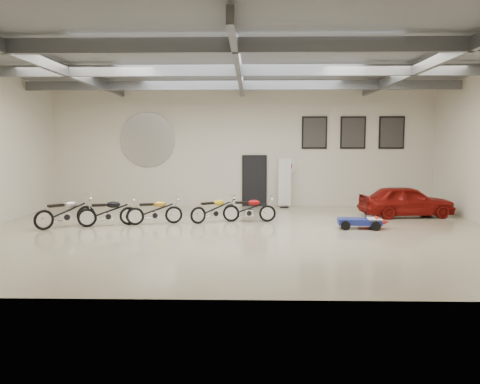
{
  "coord_description": "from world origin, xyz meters",
  "views": [
    {
      "loc": [
        0.34,
        -13.75,
        2.67
      ],
      "look_at": [
        0.0,
        1.2,
        1.1
      ],
      "focal_mm": 35.0,
      "sensor_mm": 36.0,
      "label": 1
    }
  ],
  "objects_px": {
    "motorcycle_gold": "(155,210)",
    "motorcycle_yellow": "(215,209)",
    "motorcycle_black": "(108,211)",
    "vintage_car": "(406,201)",
    "banner_stand": "(285,184)",
    "motorcycle_silver": "(65,212)",
    "motorcycle_red": "(249,208)",
    "go_kart": "(364,219)"
  },
  "relations": [
    {
      "from": "motorcycle_black",
      "to": "go_kart",
      "type": "xyz_separation_m",
      "value": [
        8.13,
        -0.28,
        -0.19
      ]
    },
    {
      "from": "motorcycle_red",
      "to": "banner_stand",
      "type": "bearing_deg",
      "value": 67.39
    },
    {
      "from": "motorcycle_silver",
      "to": "go_kart",
      "type": "distance_m",
      "value": 9.41
    },
    {
      "from": "motorcycle_yellow",
      "to": "go_kart",
      "type": "xyz_separation_m",
      "value": [
        4.76,
        -1.09,
        -0.17
      ]
    },
    {
      "from": "motorcycle_silver",
      "to": "motorcycle_red",
      "type": "xyz_separation_m",
      "value": [
        5.83,
        1.21,
        -0.05
      ]
    },
    {
      "from": "motorcycle_black",
      "to": "vintage_car",
      "type": "bearing_deg",
      "value": -6.98
    },
    {
      "from": "motorcycle_red",
      "to": "motorcycle_yellow",
      "type": "bearing_deg",
      "value": -174.41
    },
    {
      "from": "banner_stand",
      "to": "motorcycle_red",
      "type": "distance_m",
      "value": 3.85
    },
    {
      "from": "motorcycle_red",
      "to": "motorcycle_black",
      "type": "bearing_deg",
      "value": -168.78
    },
    {
      "from": "motorcycle_yellow",
      "to": "go_kart",
      "type": "bearing_deg",
      "value": -45.7
    },
    {
      "from": "vintage_car",
      "to": "motorcycle_black",
      "type": "bearing_deg",
      "value": 95.41
    },
    {
      "from": "motorcycle_black",
      "to": "go_kart",
      "type": "bearing_deg",
      "value": -21.03
    },
    {
      "from": "banner_stand",
      "to": "motorcycle_yellow",
      "type": "distance_m",
      "value": 4.52
    },
    {
      "from": "motorcycle_gold",
      "to": "motorcycle_yellow",
      "type": "relative_size",
      "value": 1.01
    },
    {
      "from": "banner_stand",
      "to": "go_kart",
      "type": "xyz_separation_m",
      "value": [
        2.14,
        -4.73,
        -0.7
      ]
    },
    {
      "from": "motorcycle_black",
      "to": "motorcycle_gold",
      "type": "relative_size",
      "value": 1.03
    },
    {
      "from": "motorcycle_gold",
      "to": "motorcycle_yellow",
      "type": "height_order",
      "value": "motorcycle_gold"
    },
    {
      "from": "motorcycle_black",
      "to": "go_kart",
      "type": "distance_m",
      "value": 8.14
    },
    {
      "from": "banner_stand",
      "to": "motorcycle_gold",
      "type": "distance_m",
      "value": 6.15
    },
    {
      "from": "motorcycle_black",
      "to": "motorcycle_gold",
      "type": "bearing_deg",
      "value": -5.26
    },
    {
      "from": "motorcycle_black",
      "to": "motorcycle_red",
      "type": "distance_m",
      "value": 4.64
    },
    {
      "from": "motorcycle_black",
      "to": "motorcycle_red",
      "type": "relative_size",
      "value": 1.05
    },
    {
      "from": "motorcycle_silver",
      "to": "motorcycle_red",
      "type": "height_order",
      "value": "motorcycle_silver"
    },
    {
      "from": "motorcycle_silver",
      "to": "motorcycle_black",
      "type": "bearing_deg",
      "value": -33.3
    },
    {
      "from": "motorcycle_red",
      "to": "vintage_car",
      "type": "height_order",
      "value": "vintage_car"
    },
    {
      "from": "motorcycle_silver",
      "to": "banner_stand",
      "type": "bearing_deg",
      "value": -12.54
    },
    {
      "from": "motorcycle_gold",
      "to": "motorcycle_silver",
      "type": "bearing_deg",
      "value": 176.09
    },
    {
      "from": "motorcycle_silver",
      "to": "motorcycle_gold",
      "type": "height_order",
      "value": "motorcycle_silver"
    },
    {
      "from": "motorcycle_gold",
      "to": "motorcycle_yellow",
      "type": "bearing_deg",
      "value": -3.78
    },
    {
      "from": "motorcycle_black",
      "to": "motorcycle_yellow",
      "type": "distance_m",
      "value": 3.47
    },
    {
      "from": "motorcycle_yellow",
      "to": "motorcycle_black",
      "type": "bearing_deg",
      "value": 160.65
    },
    {
      "from": "motorcycle_yellow",
      "to": "motorcycle_red",
      "type": "relative_size",
      "value": 1.0
    },
    {
      "from": "motorcycle_black",
      "to": "motorcycle_yellow",
      "type": "relative_size",
      "value": 1.05
    },
    {
      "from": "motorcycle_yellow",
      "to": "motorcycle_red",
      "type": "bearing_deg",
      "value": -26.89
    },
    {
      "from": "banner_stand",
      "to": "motorcycle_black",
      "type": "relative_size",
      "value": 1.07
    },
    {
      "from": "motorcycle_gold",
      "to": "vintage_car",
      "type": "bearing_deg",
      "value": -5.22
    },
    {
      "from": "motorcycle_silver",
      "to": "motorcycle_black",
      "type": "xyz_separation_m",
      "value": [
        1.28,
        0.28,
        -0.03
      ]
    },
    {
      "from": "motorcycle_black",
      "to": "motorcycle_red",
      "type": "height_order",
      "value": "motorcycle_black"
    },
    {
      "from": "banner_stand",
      "to": "vintage_car",
      "type": "relative_size",
      "value": 0.59
    },
    {
      "from": "motorcycle_silver",
      "to": "go_kart",
      "type": "xyz_separation_m",
      "value": [
        9.41,
        -0.0,
        -0.21
      ]
    },
    {
      "from": "motorcycle_silver",
      "to": "vintage_car",
      "type": "relative_size",
      "value": 0.58
    },
    {
      "from": "motorcycle_red",
      "to": "vintage_car",
      "type": "relative_size",
      "value": 0.53
    }
  ]
}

